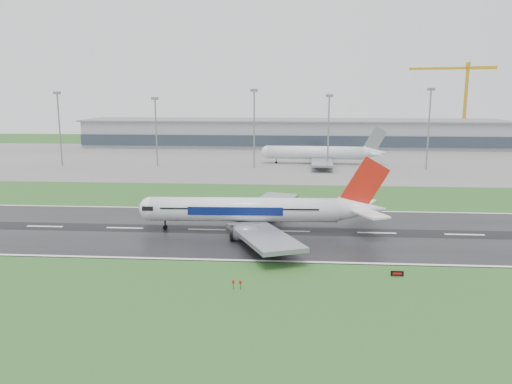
{
  "coord_description": "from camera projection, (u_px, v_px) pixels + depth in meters",
  "views": [
    {
      "loc": [
        0.27,
        -117.11,
        32.87
      ],
      "look_at": [
        -9.08,
        12.0,
        7.0
      ],
      "focal_mm": 36.02,
      "sensor_mm": 36.0,
      "label": 1
    }
  ],
  "objects": [
    {
      "name": "floodmast_1",
      "position": [
        156.0,
        134.0,
        220.14
      ],
      "size": [
        0.64,
        0.64,
        28.6
      ],
      "primitive_type": "cylinder",
      "color": "gray",
      "rests_on": "ground"
    },
    {
      "name": "main_airliner",
      "position": [
        261.0,
        195.0,
        119.95
      ],
      "size": [
        59.66,
        57.0,
        17.09
      ],
      "primitive_type": null,
      "rotation": [
        0.0,
        0.0,
        0.03
      ],
      "color": "white",
      "rests_on": "runway"
    },
    {
      "name": "runway",
      "position": [
        291.0,
        231.0,
        120.99
      ],
      "size": [
        400.0,
        45.0,
        0.1
      ],
      "primitive_type": "cube",
      "color": "black",
      "rests_on": "ground"
    },
    {
      "name": "parked_airliner",
      "position": [
        321.0,
        146.0,
        228.65
      ],
      "size": [
        57.92,
        54.19,
        16.44
      ],
      "primitive_type": null,
      "rotation": [
        0.0,
        0.0,
        -0.04
      ],
      "color": "silver",
      "rests_on": "apron"
    },
    {
      "name": "runway_sign",
      "position": [
        397.0,
        274.0,
        91.81
      ],
      "size": [
        2.28,
        0.92,
        1.04
      ],
      "primitive_type": null,
      "rotation": [
        0.0,
        0.0,
        0.3
      ],
      "color": "black",
      "rests_on": "ground"
    },
    {
      "name": "tower_crane",
      "position": [
        465.0,
        105.0,
        304.65
      ],
      "size": [
        46.95,
        20.04,
        48.25
      ],
      "primitive_type": null,
      "rotation": [
        0.0,
        0.0,
        -0.36
      ],
      "color": "#BF8914",
      "rests_on": "ground"
    },
    {
      "name": "terminal",
      "position": [
        293.0,
        134.0,
        300.47
      ],
      "size": [
        240.0,
        36.0,
        15.0
      ],
      "primitive_type": "cube",
      "color": "gray",
      "rests_on": "ground"
    },
    {
      "name": "ground",
      "position": [
        291.0,
        232.0,
        121.0
      ],
      "size": [
        520.0,
        520.0,
        0.0
      ],
      "primitive_type": "plane",
      "color": "#24531E",
      "rests_on": "ground"
    },
    {
      "name": "floodmast_4",
      "position": [
        429.0,
        131.0,
        211.66
      ],
      "size": [
        0.64,
        0.64,
        32.43
      ],
      "primitive_type": "cylinder",
      "color": "gray",
      "rests_on": "ground"
    },
    {
      "name": "floodmast_3",
      "position": [
        328.0,
        133.0,
        214.82
      ],
      "size": [
        0.64,
        0.64,
        29.8
      ],
      "primitive_type": "cylinder",
      "color": "gray",
      "rests_on": "ground"
    },
    {
      "name": "floodmast_0",
      "position": [
        60.0,
        130.0,
        222.94
      ],
      "size": [
        0.64,
        0.64,
        30.87
      ],
      "primitive_type": "cylinder",
      "color": "gray",
      "rests_on": "ground"
    },
    {
      "name": "apron",
      "position": [
        292.0,
        160.0,
        243.25
      ],
      "size": [
        400.0,
        130.0,
        0.08
      ],
      "primitive_type": "cube",
      "color": "slate",
      "rests_on": "ground"
    },
    {
      "name": "floodmast_2",
      "position": [
        254.0,
        130.0,
        216.82
      ],
      "size": [
        0.64,
        0.64,
        31.99
      ],
      "primitive_type": "cylinder",
      "color": "gray",
      "rests_on": "ground"
    }
  ]
}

